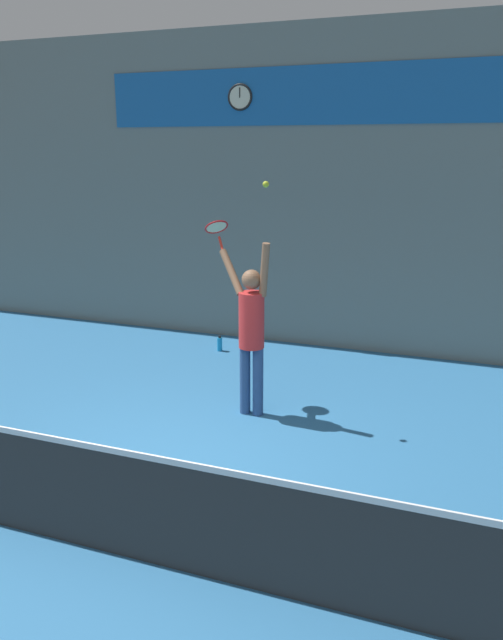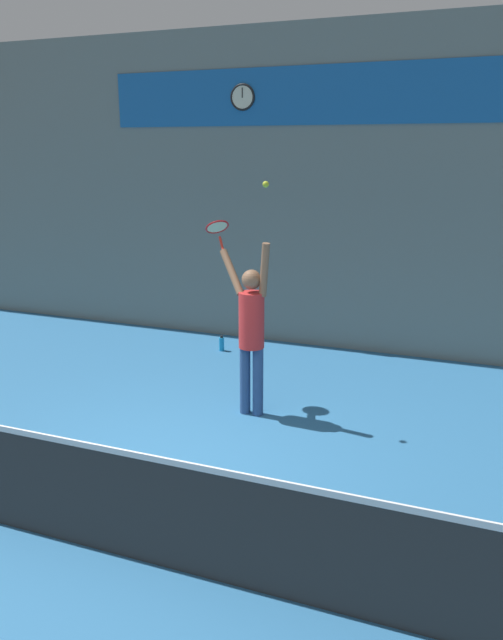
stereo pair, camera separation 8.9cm
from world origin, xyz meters
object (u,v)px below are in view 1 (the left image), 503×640
at_px(tennis_player, 251,327).
at_px(water_bottle, 220,344).
at_px(scoreboard_clock, 240,97).
at_px(tennis_ball, 266,184).
at_px(tennis_racket, 217,228).

xyz_separation_m(tennis_player, water_bottle, (-1.34, 2.13, -1.00)).
distance_m(scoreboard_clock, tennis_player, 4.27).
distance_m(tennis_player, tennis_ball, 1.69).
bearing_deg(tennis_player, tennis_racket, 145.93).
xyz_separation_m(scoreboard_clock, tennis_player, (1.28, -2.93, -2.83)).
relative_size(tennis_ball, water_bottle, 0.28).
height_order(tennis_player, tennis_racket, tennis_racket).
relative_size(scoreboard_clock, water_bottle, 1.60).
bearing_deg(tennis_racket, water_bottle, 113.10).
bearing_deg(tennis_player, water_bottle, 122.19).
bearing_deg(scoreboard_clock, tennis_racket, -74.98).
xyz_separation_m(tennis_racket, tennis_ball, (0.79, -0.45, 0.57)).
bearing_deg(water_bottle, tennis_racket, -66.90).
relative_size(tennis_racket, water_bottle, 1.51).
bearing_deg(tennis_player, tennis_ball, -10.41).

